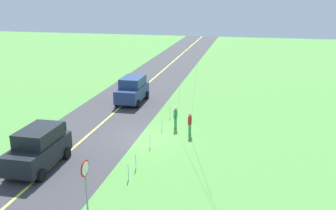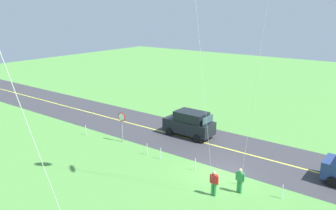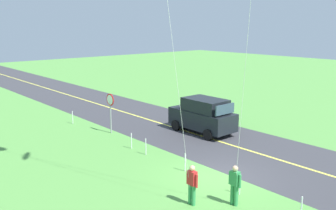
# 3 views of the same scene
# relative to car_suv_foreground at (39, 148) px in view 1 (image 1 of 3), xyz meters

# --- Properties ---
(ground_plane) EXTENTS (120.00, 120.00, 0.10)m
(ground_plane) POSITION_rel_car_suv_foreground_xyz_m (-5.47, 4.61, -1.20)
(ground_plane) COLOR #549342
(asphalt_road) EXTENTS (120.00, 7.00, 0.00)m
(asphalt_road) POSITION_rel_car_suv_foreground_xyz_m (-5.47, 0.61, -1.15)
(asphalt_road) COLOR #38383D
(asphalt_road) RESTS_ON ground
(road_centre_stripe) EXTENTS (120.00, 0.16, 0.00)m
(road_centre_stripe) POSITION_rel_car_suv_foreground_xyz_m (-5.47, 0.61, -1.15)
(road_centre_stripe) COLOR #E5E04C
(road_centre_stripe) RESTS_ON asphalt_road
(car_suv_foreground) EXTENTS (4.40, 2.12, 2.24)m
(car_suv_foreground) POSITION_rel_car_suv_foreground_xyz_m (0.00, 0.00, 0.00)
(car_suv_foreground) COLOR black
(car_suv_foreground) RESTS_ON ground
(car_parked_west_near) EXTENTS (4.40, 2.12, 2.24)m
(car_parked_west_near) POSITION_rel_car_suv_foreground_xyz_m (-13.50, 1.16, 0.00)
(car_parked_west_near) COLOR navy
(car_parked_west_near) RESTS_ON ground
(stop_sign) EXTENTS (0.76, 0.08, 2.56)m
(stop_sign) POSITION_rel_car_suv_foreground_xyz_m (3.74, 4.51, 0.65)
(stop_sign) COLOR gray
(stop_sign) RESTS_ON ground
(person_adult_near) EXTENTS (0.58, 0.22, 1.60)m
(person_adult_near) POSITION_rel_car_suv_foreground_xyz_m (-6.58, 7.42, -0.29)
(person_adult_near) COLOR #338C4C
(person_adult_near) RESTS_ON ground
(person_adult_companion) EXTENTS (0.58, 0.22, 1.60)m
(person_adult_companion) POSITION_rel_car_suv_foreground_xyz_m (-7.67, 6.20, -0.29)
(person_adult_companion) COLOR #338C4C
(person_adult_companion) RESTS_ON ground
(fence_post_0) EXTENTS (0.05, 0.05, 0.90)m
(fence_post_0) POSITION_rel_car_suv_foreground_xyz_m (-9.96, 5.31, -0.70)
(fence_post_0) COLOR silver
(fence_post_0) RESTS_ON ground
(fence_post_1) EXTENTS (0.05, 0.05, 0.90)m
(fence_post_1) POSITION_rel_car_suv_foreground_xyz_m (-7.22, 5.31, -0.70)
(fence_post_1) COLOR silver
(fence_post_1) RESTS_ON ground
(fence_post_2) EXTENTS (0.05, 0.05, 0.90)m
(fence_post_2) POSITION_rel_car_suv_foreground_xyz_m (-3.97, 5.31, -0.70)
(fence_post_2) COLOR silver
(fence_post_2) RESTS_ON ground
(fence_post_3) EXTENTS (0.05, 0.05, 0.90)m
(fence_post_3) POSITION_rel_car_suv_foreground_xyz_m (-0.93, 5.31, -0.70)
(fence_post_3) COLOR silver
(fence_post_3) RESTS_ON ground
(fence_post_4) EXTENTS (0.05, 0.05, 0.90)m
(fence_post_4) POSITION_rel_car_suv_foreground_xyz_m (0.38, 5.31, -0.70)
(fence_post_4) COLOR silver
(fence_post_4) RESTS_ON ground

